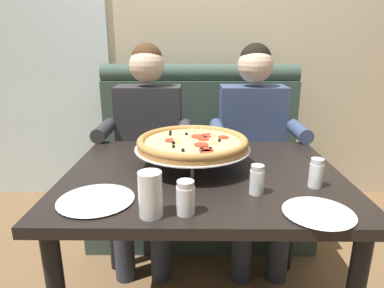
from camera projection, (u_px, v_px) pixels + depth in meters
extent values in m
cube|color=beige|center=(200.00, 26.00, 2.60)|extent=(6.00, 0.12, 2.80)
cube|color=white|center=(36.00, 26.00, 2.54)|extent=(1.10, 0.02, 2.80)
cube|color=#384C42|center=(200.00, 201.00, 2.27)|extent=(1.44, 0.60, 0.46)
cube|color=#384C42|center=(200.00, 123.00, 2.51)|extent=(1.44, 0.18, 0.65)
cylinder|color=#384C42|center=(200.00, 73.00, 2.41)|extent=(1.44, 0.14, 0.14)
cube|color=black|center=(203.00, 176.00, 1.38)|extent=(1.14, 0.89, 0.04)
cylinder|color=black|center=(112.00, 213.00, 1.85)|extent=(0.06, 0.06, 0.72)
cylinder|color=black|center=(290.00, 214.00, 1.84)|extent=(0.06, 0.06, 0.72)
cube|color=#2D3342|center=(146.00, 173.00, 1.95)|extent=(0.34, 0.40, 0.15)
cylinder|color=#2D3342|center=(124.00, 242.00, 1.80)|extent=(0.11, 0.11, 0.46)
cylinder|color=#2D3342|center=(160.00, 242.00, 1.80)|extent=(0.11, 0.11, 0.46)
cube|color=#2D2D33|center=(150.00, 130.00, 2.10)|extent=(0.40, 0.22, 0.56)
cylinder|color=#2D2D33|center=(104.00, 130.00, 1.87)|extent=(0.08, 0.28, 0.08)
cylinder|color=#2D2D33|center=(185.00, 130.00, 1.87)|extent=(0.08, 0.28, 0.08)
sphere|color=beige|center=(147.00, 65.00, 1.96)|extent=(0.21, 0.21, 0.21)
sphere|color=#472D19|center=(147.00, 59.00, 1.96)|extent=(0.19, 0.19, 0.19)
cube|color=#2D3342|center=(256.00, 173.00, 1.94)|extent=(0.34, 0.40, 0.15)
cylinder|color=#2D3342|center=(242.00, 242.00, 1.79)|extent=(0.11, 0.11, 0.46)
cylinder|color=#2D3342|center=(279.00, 243.00, 1.79)|extent=(0.11, 0.11, 0.46)
cube|color=#38476B|center=(251.00, 130.00, 2.09)|extent=(0.40, 0.22, 0.56)
cylinder|color=#38476B|center=(218.00, 130.00, 1.87)|extent=(0.08, 0.28, 0.08)
cylinder|color=#38476B|center=(299.00, 131.00, 1.87)|extent=(0.08, 0.28, 0.08)
sphere|color=beige|center=(255.00, 65.00, 1.96)|extent=(0.21, 0.21, 0.21)
sphere|color=black|center=(255.00, 59.00, 1.96)|extent=(0.19, 0.19, 0.19)
cylinder|color=silver|center=(192.00, 168.00, 1.30)|extent=(0.01, 0.01, 0.08)
cylinder|color=silver|center=(168.00, 152.00, 1.49)|extent=(0.01, 0.01, 0.08)
cylinder|color=silver|center=(217.00, 152.00, 1.48)|extent=(0.01, 0.01, 0.08)
torus|color=silver|center=(193.00, 149.00, 1.41)|extent=(0.27, 0.27, 0.01)
cylinder|color=silver|center=(193.00, 148.00, 1.41)|extent=(0.49, 0.49, 0.00)
cylinder|color=#B77F42|center=(193.00, 145.00, 1.41)|extent=(0.47, 0.47, 0.02)
torus|color=#B77F42|center=(193.00, 141.00, 1.40)|extent=(0.47, 0.47, 0.03)
cylinder|color=#E5C17A|center=(193.00, 142.00, 1.40)|extent=(0.41, 0.41, 0.01)
cylinder|color=red|center=(202.00, 139.00, 1.42)|extent=(0.05, 0.05, 0.01)
cylinder|color=red|center=(170.00, 140.00, 1.40)|extent=(0.05, 0.05, 0.01)
cylinder|color=red|center=(206.00, 150.00, 1.27)|extent=(0.06, 0.06, 0.01)
cylinder|color=red|center=(223.00, 137.00, 1.45)|extent=(0.05, 0.05, 0.01)
cylinder|color=red|center=(208.00, 135.00, 1.48)|extent=(0.06, 0.06, 0.01)
cylinder|color=red|center=(198.00, 136.00, 1.46)|extent=(0.06, 0.06, 0.01)
cylinder|color=red|center=(206.00, 152.00, 1.25)|extent=(0.05, 0.05, 0.01)
cylinder|color=red|center=(201.00, 145.00, 1.33)|extent=(0.06, 0.06, 0.01)
sphere|color=black|center=(219.00, 140.00, 1.39)|extent=(0.01, 0.01, 0.01)
sphere|color=black|center=(202.00, 151.00, 1.25)|extent=(0.01, 0.01, 0.01)
sphere|color=black|center=(202.00, 149.00, 1.28)|extent=(0.01, 0.01, 0.01)
sphere|color=black|center=(170.00, 132.00, 1.52)|extent=(0.01, 0.01, 0.01)
sphere|color=black|center=(173.00, 143.00, 1.36)|extent=(0.01, 0.01, 0.01)
sphere|color=black|center=(210.00, 148.00, 1.28)|extent=(0.01, 0.01, 0.01)
sphere|color=black|center=(170.00, 134.00, 1.48)|extent=(0.01, 0.01, 0.01)
sphere|color=black|center=(186.00, 134.00, 1.49)|extent=(0.01, 0.01, 0.01)
sphere|color=black|center=(205.00, 137.00, 1.44)|extent=(0.01, 0.01, 0.01)
sphere|color=black|center=(173.00, 146.00, 1.31)|extent=(0.01, 0.01, 0.01)
sphere|color=black|center=(183.00, 150.00, 1.26)|extent=(0.01, 0.01, 0.01)
cone|color=#CCC675|center=(193.00, 129.00, 1.55)|extent=(0.04, 0.04, 0.02)
cone|color=#CCC675|center=(201.00, 130.00, 1.54)|extent=(0.04, 0.04, 0.02)
cone|color=#CCC675|center=(176.00, 140.00, 1.37)|extent=(0.04, 0.04, 0.02)
cone|color=#CCC675|center=(213.00, 134.00, 1.46)|extent=(0.04, 0.04, 0.02)
cone|color=#CCC675|center=(212.00, 141.00, 1.35)|extent=(0.04, 0.04, 0.02)
cylinder|color=white|center=(316.00, 175.00, 1.22)|extent=(0.05, 0.05, 0.09)
cylinder|color=#4C6633|center=(315.00, 181.00, 1.22)|extent=(0.04, 0.04, 0.04)
cylinder|color=silver|center=(318.00, 161.00, 1.20)|extent=(0.05, 0.05, 0.02)
cylinder|color=white|center=(257.00, 182.00, 1.16)|extent=(0.05, 0.05, 0.09)
cylinder|color=#A82D19|center=(256.00, 187.00, 1.17)|extent=(0.04, 0.04, 0.05)
cylinder|color=silver|center=(258.00, 168.00, 1.15)|extent=(0.05, 0.05, 0.02)
cylinder|color=white|center=(186.00, 200.00, 1.02)|extent=(0.06, 0.06, 0.09)
cylinder|color=silver|center=(186.00, 205.00, 1.03)|extent=(0.05, 0.05, 0.06)
cylinder|color=silver|center=(185.00, 184.00, 1.01)|extent=(0.05, 0.05, 0.02)
cylinder|color=white|center=(96.00, 200.00, 1.12)|extent=(0.18, 0.18, 0.01)
cone|color=white|center=(96.00, 198.00, 1.11)|extent=(0.26, 0.26, 0.01)
cylinder|color=white|center=(318.00, 213.00, 1.03)|extent=(0.16, 0.16, 0.01)
cone|color=white|center=(319.00, 211.00, 1.03)|extent=(0.22, 0.22, 0.01)
cylinder|color=silver|center=(150.00, 194.00, 1.00)|extent=(0.07, 0.07, 0.14)
cylinder|color=white|center=(151.00, 204.00, 1.01)|extent=(0.06, 0.06, 0.08)
cylinder|color=black|center=(59.00, 142.00, 3.65)|extent=(0.02, 0.02, 0.44)
cylinder|color=black|center=(51.00, 149.00, 3.41)|extent=(0.02, 0.02, 0.44)
cylinder|color=black|center=(83.00, 142.00, 3.67)|extent=(0.02, 0.02, 0.44)
cylinder|color=black|center=(76.00, 149.00, 3.42)|extent=(0.02, 0.02, 0.44)
cylinder|color=black|center=(65.00, 125.00, 3.47)|extent=(0.40, 0.40, 0.02)
cube|color=black|center=(78.00, 106.00, 3.43)|extent=(0.05, 0.32, 0.42)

